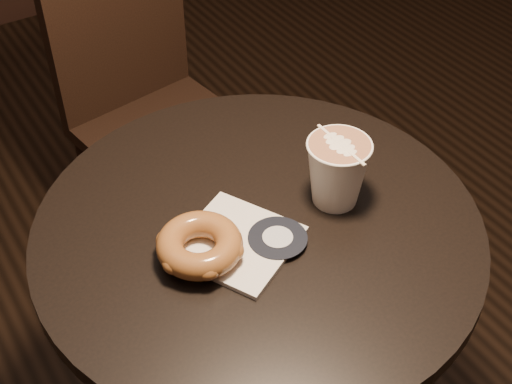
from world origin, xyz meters
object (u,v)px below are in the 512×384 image
chair (142,84)px  latte_cup (337,173)px  cafe_table (258,305)px  pastry_bag (237,242)px  doughnut (200,245)px

chair → latte_cup: (-0.01, -0.78, 0.28)m
latte_cup → chair: bearing=89.5°
cafe_table → pastry_bag: 0.21m
pastry_bag → doughnut: size_ratio=1.26×
pastry_bag → doughnut: bearing=148.4°
chair → doughnut: chair is taller
cafe_table → chair: 0.77m
cafe_table → latte_cup: 0.29m
pastry_bag → chair: bearing=48.8°
chair → doughnut: size_ratio=7.46×
chair → pastry_bag: chair is taller
pastry_bag → doughnut: doughnut is taller
doughnut → latte_cup: 0.25m
cafe_table → chair: size_ratio=0.79×
pastry_bag → doughnut: (-0.06, 0.00, 0.02)m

